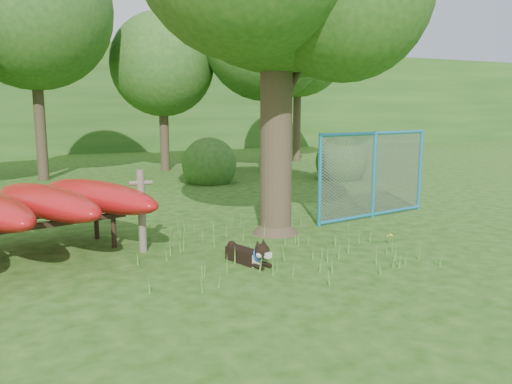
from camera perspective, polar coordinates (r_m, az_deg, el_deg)
name	(u,v)px	position (r m, az deg, el deg)	size (l,w,h in m)	color
ground	(276,269)	(7.71, 2.31, -8.80)	(80.00, 80.00, 0.00)	#1D450D
wooden_post	(142,209)	(8.66, -12.94, -1.90)	(0.39, 0.14, 1.41)	brown
kayak_rack	(17,205)	(8.94, -25.63, -1.35)	(4.56, 4.08, 1.16)	black
husky_dog	(250,254)	(7.90, -0.70, -7.13)	(0.50, 1.00, 0.46)	black
fence_section	(374,175)	(11.46, 13.33, 1.95)	(3.27, 0.67, 3.22)	#2894BE
wildflower_clump	(390,236)	(9.31, 15.08, -4.88)	(0.09, 0.08, 0.20)	#498B2D
bg_tree_b	(32,10)	(18.83, -24.22, 18.44)	(5.20, 5.20, 8.22)	#392D1F
bg_tree_c	(162,65)	(20.20, -10.67, 14.11)	(4.00, 4.00, 6.12)	#392D1F
bg_tree_d	(266,37)	(19.59, 1.18, 17.30)	(4.80, 4.80, 7.50)	#392D1F
bg_tree_e	(298,46)	(23.61, 4.81, 16.28)	(4.60, 4.60, 7.55)	#392D1F
shrub_right	(341,179)	(17.69, 9.69, 1.48)	(1.80, 1.80, 1.80)	#28551B
shrub_mid	(210,183)	(16.60, -5.32, 1.06)	(1.80, 1.80, 1.80)	#28551B
wooded_hillside	(85,100)	(34.71, -18.97, 9.93)	(80.00, 12.00, 6.00)	#28551B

